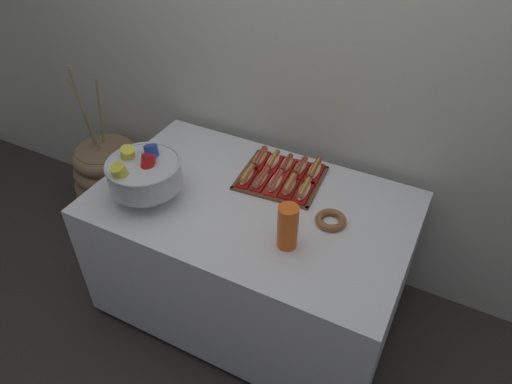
{
  "coord_description": "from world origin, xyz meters",
  "views": [
    {
      "loc": [
        0.8,
        -1.52,
        2.23
      ],
      "look_at": [
        0.04,
        -0.03,
        0.86
      ],
      "focal_mm": 32.98,
      "sensor_mm": 36.0,
      "label": 1
    }
  ],
  "objects_px": {
    "buffet_table": "(252,254)",
    "donut": "(331,220)",
    "hot_dog_8": "(300,168)",
    "hot_dog_9": "(314,171)",
    "serving_tray": "(281,178)",
    "hot_dog_5": "(260,158)",
    "hot_dog_1": "(261,179)",
    "hot_dog_2": "(275,183)",
    "floor_vase": "(112,182)",
    "hot_dog_3": "(290,186)",
    "cup_stack": "(288,227)",
    "hot_dog_6": "(273,162)",
    "hot_dog_7": "(286,165)",
    "punch_bowl": "(144,173)",
    "hot_dog_4": "(304,190)"
  },
  "relations": [
    {
      "from": "buffet_table",
      "to": "donut",
      "type": "bearing_deg",
      "value": 4.91
    },
    {
      "from": "hot_dog_8",
      "to": "hot_dog_9",
      "type": "height_order",
      "value": "hot_dog_9"
    },
    {
      "from": "buffet_table",
      "to": "donut",
      "type": "distance_m",
      "value": 0.54
    },
    {
      "from": "hot_dog_9",
      "to": "serving_tray",
      "type": "bearing_deg",
      "value": -146.64
    },
    {
      "from": "hot_dog_8",
      "to": "serving_tray",
      "type": "bearing_deg",
      "value": -127.72
    },
    {
      "from": "hot_dog_5",
      "to": "buffet_table",
      "type": "bearing_deg",
      "value": -70.42
    },
    {
      "from": "hot_dog_1",
      "to": "hot_dog_2",
      "type": "xyz_separation_m",
      "value": [
        0.07,
        0.01,
        0.0
      ]
    },
    {
      "from": "floor_vase",
      "to": "hot_dog_3",
      "type": "xyz_separation_m",
      "value": [
        1.35,
        -0.12,
        0.54
      ]
    },
    {
      "from": "hot_dog_1",
      "to": "hot_dog_3",
      "type": "relative_size",
      "value": 1.01
    },
    {
      "from": "hot_dog_3",
      "to": "donut",
      "type": "distance_m",
      "value": 0.28
    },
    {
      "from": "cup_stack",
      "to": "hot_dog_6",
      "type": "bearing_deg",
      "value": 121.57
    },
    {
      "from": "serving_tray",
      "to": "cup_stack",
      "type": "xyz_separation_m",
      "value": [
        0.22,
        -0.41,
        0.1
      ]
    },
    {
      "from": "hot_dog_1",
      "to": "hot_dog_9",
      "type": "bearing_deg",
      "value": 40.81
    },
    {
      "from": "hot_dog_7",
      "to": "donut",
      "type": "bearing_deg",
      "value": -38.49
    },
    {
      "from": "hot_dog_7",
      "to": "hot_dog_8",
      "type": "distance_m",
      "value": 0.08
    },
    {
      "from": "hot_dog_7",
      "to": "hot_dog_8",
      "type": "bearing_deg",
      "value": 4.55
    },
    {
      "from": "buffet_table",
      "to": "punch_bowl",
      "type": "xyz_separation_m",
      "value": [
        -0.47,
        -0.19,
        0.5
      ]
    },
    {
      "from": "serving_tray",
      "to": "hot_dog_9",
      "type": "distance_m",
      "value": 0.17
    },
    {
      "from": "hot_dog_4",
      "to": "hot_dog_8",
      "type": "xyz_separation_m",
      "value": [
        -0.09,
        0.16,
        0.0
      ]
    },
    {
      "from": "hot_dog_7",
      "to": "hot_dog_9",
      "type": "xyz_separation_m",
      "value": [
        0.15,
        0.01,
        0.0
      ]
    },
    {
      "from": "hot_dog_9",
      "to": "punch_bowl",
      "type": "height_order",
      "value": "punch_bowl"
    },
    {
      "from": "hot_dog_5",
      "to": "cup_stack",
      "type": "distance_m",
      "value": 0.61
    },
    {
      "from": "floor_vase",
      "to": "hot_dog_8",
      "type": "distance_m",
      "value": 1.44
    },
    {
      "from": "hot_dog_4",
      "to": "buffet_table",
      "type": "bearing_deg",
      "value": -143.03
    },
    {
      "from": "floor_vase",
      "to": "hot_dog_2",
      "type": "height_order",
      "value": "floor_vase"
    },
    {
      "from": "hot_dog_4",
      "to": "hot_dog_3",
      "type": "bearing_deg",
      "value": -175.45
    },
    {
      "from": "hot_dog_3",
      "to": "hot_dog_9",
      "type": "relative_size",
      "value": 0.87
    },
    {
      "from": "floor_vase",
      "to": "hot_dog_4",
      "type": "relative_size",
      "value": 6.17
    },
    {
      "from": "hot_dog_8",
      "to": "hot_dog_9",
      "type": "distance_m",
      "value": 0.08
    },
    {
      "from": "hot_dog_2",
      "to": "hot_dog_8",
      "type": "xyz_separation_m",
      "value": [
        0.06,
        0.17,
        0.0
      ]
    },
    {
      "from": "hot_dog_1",
      "to": "hot_dog_9",
      "type": "distance_m",
      "value": 0.28
    },
    {
      "from": "hot_dog_1",
      "to": "hot_dog_8",
      "type": "height_order",
      "value": "hot_dog_8"
    },
    {
      "from": "hot_dog_1",
      "to": "hot_dog_4",
      "type": "relative_size",
      "value": 0.9
    },
    {
      "from": "punch_bowl",
      "to": "buffet_table",
      "type": "bearing_deg",
      "value": 22.23
    },
    {
      "from": "floor_vase",
      "to": "hot_dog_9",
      "type": "xyz_separation_m",
      "value": [
        1.41,
        0.05,
        0.54
      ]
    },
    {
      "from": "hot_dog_3",
      "to": "punch_bowl",
      "type": "bearing_deg",
      "value": -150.39
    },
    {
      "from": "hot_dog_5",
      "to": "hot_dog_9",
      "type": "height_order",
      "value": "hot_dog_9"
    },
    {
      "from": "floor_vase",
      "to": "hot_dog_3",
      "type": "height_order",
      "value": "floor_vase"
    },
    {
      "from": "hot_dog_5",
      "to": "punch_bowl",
      "type": "bearing_deg",
      "value": -126.61
    },
    {
      "from": "hot_dog_1",
      "to": "hot_dog_6",
      "type": "height_order",
      "value": "hot_dog_1"
    },
    {
      "from": "hot_dog_5",
      "to": "hot_dog_7",
      "type": "xyz_separation_m",
      "value": [
        0.15,
        0.01,
        -0.0
      ]
    },
    {
      "from": "hot_dog_7",
      "to": "donut",
      "type": "height_order",
      "value": "hot_dog_7"
    },
    {
      "from": "floor_vase",
      "to": "punch_bowl",
      "type": "relative_size",
      "value": 3.18
    },
    {
      "from": "buffet_table",
      "to": "hot_dog_2",
      "type": "xyz_separation_m",
      "value": [
        0.06,
        0.14,
        0.4
      ]
    },
    {
      "from": "hot_dog_7",
      "to": "hot_dog_6",
      "type": "bearing_deg",
      "value": -175.45
    },
    {
      "from": "cup_stack",
      "to": "hot_dog_3",
      "type": "bearing_deg",
      "value": 112.23
    },
    {
      "from": "hot_dog_9",
      "to": "cup_stack",
      "type": "relative_size",
      "value": 0.87
    },
    {
      "from": "buffet_table",
      "to": "hot_dog_6",
      "type": "height_order",
      "value": "hot_dog_6"
    },
    {
      "from": "hot_dog_9",
      "to": "donut",
      "type": "distance_m",
      "value": 0.35
    },
    {
      "from": "floor_vase",
      "to": "hot_dog_4",
      "type": "xyz_separation_m",
      "value": [
        1.42,
        -0.11,
        0.54
      ]
    }
  ]
}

